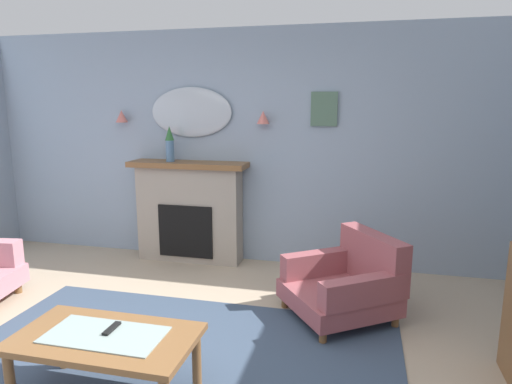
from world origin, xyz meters
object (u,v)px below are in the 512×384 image
Objects in this scene: armchair_by_coffee_table at (348,282)px; framed_picture at (324,109)px; fireplace at (189,212)px; coffee_table at (105,344)px; wall_sconce_left at (122,116)px; mantel_vase_right at (170,143)px; wall_sconce_right at (263,117)px; tv_remote at (112,329)px; wall_mirror at (191,112)px.

framed_picture is at bearing 106.70° from armchair_by_coffee_table.
coffee_table is at bearing -79.64° from fireplace.
mantel_vase_right is at bearing -10.46° from wall_sconce_left.
framed_picture is 3.19m from coffee_table.
framed_picture reaches higher than coffee_table.
wall_sconce_left reaches higher than mantel_vase_right.
wall_sconce_left is at bearing 169.54° from mantel_vase_right.
wall_sconce_right is 2.95m from coffee_table.
framed_picture is at bearing 5.77° from fireplace.
armchair_by_coffee_table is at bearing 47.75° from coffee_table.
tv_remote reaches higher than coffee_table.
wall_mirror is 2.94m from tv_remote.
wall_sconce_right is at bearing -3.37° from wall_mirror.
wall_mirror is 0.85× the size of armchair_by_coffee_table.
wall_sconce_right is at bearing 81.69° from tv_remote.
wall_mirror reaches higher than fireplace.
framed_picture is (1.70, 0.18, 0.38)m from mantel_vase_right.
wall_sconce_left is at bearing -176.63° from wall_mirror.
mantel_vase_right is 2.86× the size of wall_sconce_right.
fireplace is at bearing -173.84° from wall_sconce_right.
wall_mirror is at bearing 176.63° from wall_sconce_right.
tv_remote is at bearing -133.18° from armchair_by_coffee_table.
tv_remote is (-1.02, -2.63, -1.30)m from framed_picture.
tv_remote is (0.48, -2.62, -1.26)m from wall_mirror.
wall_sconce_left is 0.13× the size of coffee_table.
wall_mirror is at bearing 90.00° from fireplace.
fireplace is 9.71× the size of wall_sconce_right.
coffee_table is at bearing -75.17° from mantel_vase_right.
armchair_by_coffee_table is (0.35, -1.16, -1.44)m from framed_picture.
wall_sconce_right is 2.86m from tv_remote.
wall_mirror is 0.87× the size of coffee_table.
mantel_vase_right is 0.36× the size of coffee_table.
mantel_vase_right reaches higher than fireplace.
wall_sconce_right is 0.88× the size of tv_remote.
framed_picture is (1.50, 0.01, 0.04)m from wall_mirror.
tv_remote is at bearing -111.31° from framed_picture.
framed_picture is (1.50, 0.15, 1.18)m from fireplace.
framed_picture is at bearing 68.69° from tv_remote.
wall_mirror is at bearing -179.62° from framed_picture.
fireplace is at bearing 151.32° from armchair_by_coffee_table.
wall_mirror is 6.86× the size of wall_sconce_left.
wall_sconce_right is 0.39× the size of framed_picture.
wall_mirror is at bearing 3.37° from wall_sconce_left.
wall_sconce_right is at bearing 6.52° from mantel_vase_right.
coffee_table is (1.31, -2.63, -1.28)m from wall_sconce_left.
wall_sconce_left is 3.22m from armchair_by_coffee_table.
mantel_vase_right is at bearing 105.42° from tv_remote.
framed_picture is 2.25× the size of tv_remote.
coffee_table is at bearing -98.36° from wall_sconce_right.
wall_sconce_right reaches higher than mantel_vase_right.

